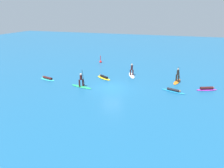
% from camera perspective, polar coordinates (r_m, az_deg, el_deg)
% --- Properties ---
extents(ground_plane, '(120.00, 120.00, 0.00)m').
position_cam_1_polar(ground_plane, '(26.19, -0.00, -1.03)').
color(ground_plane, '#195684').
rests_on(ground_plane, ground).
extents(surfer_on_green_board, '(3.07, 1.24, 2.20)m').
position_cam_1_polar(surfer_on_green_board, '(26.60, -8.19, 0.13)').
color(surfer_on_green_board, '#23B266').
rests_on(surfer_on_green_board, ground_plane).
extents(surfer_on_orange_board, '(1.16, 2.71, 2.14)m').
position_cam_1_polar(surfer_on_orange_board, '(29.38, 17.05, 1.40)').
color(surfer_on_orange_board, orange).
rests_on(surfer_on_orange_board, ground_plane).
extents(surfer_on_white_board, '(1.75, 3.06, 1.77)m').
position_cam_1_polar(surfer_on_white_board, '(31.06, 5.27, 2.87)').
color(surfer_on_white_board, white).
rests_on(surfer_on_white_board, ground_plane).
extents(surfer_on_yellow_board, '(2.63, 2.06, 0.42)m').
position_cam_1_polar(surfer_on_yellow_board, '(29.80, -2.22, 1.78)').
color(surfer_on_yellow_board, yellow).
rests_on(surfer_on_yellow_board, ground_plane).
extents(surfer_on_blue_board, '(2.93, 1.55, 0.39)m').
position_cam_1_polar(surfer_on_blue_board, '(25.91, 16.07, -1.73)').
color(surfer_on_blue_board, '#1E8CD1').
rests_on(surfer_on_blue_board, ground_plane).
extents(surfer_on_teal_board, '(2.67, 1.40, 0.41)m').
position_cam_1_polar(surfer_on_teal_board, '(30.58, -16.86, 1.42)').
color(surfer_on_teal_board, '#33C6CC').
rests_on(surfer_on_teal_board, ground_plane).
extents(surfer_on_purple_board, '(2.56, 1.59, 0.45)m').
position_cam_1_polar(surfer_on_purple_board, '(27.78, 23.97, -1.19)').
color(surfer_on_purple_board, purple).
rests_on(surfer_on_purple_board, ground_plane).
extents(marker_buoy, '(0.45, 0.45, 1.38)m').
position_cam_1_polar(marker_buoy, '(38.98, -3.07, 6.01)').
color(marker_buoy, red).
rests_on(marker_buoy, ground_plane).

